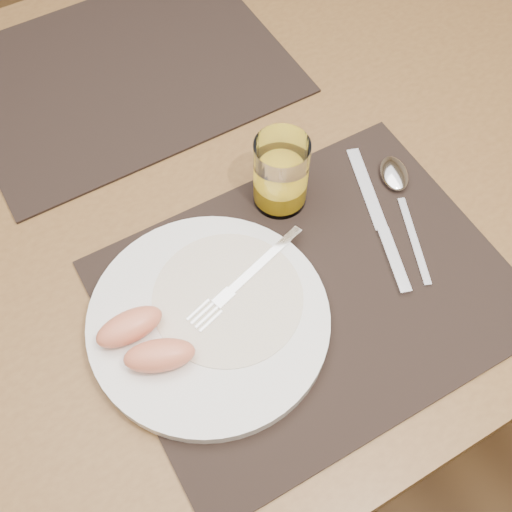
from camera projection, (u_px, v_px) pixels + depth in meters
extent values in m
plane|color=brown|center=(225.00, 377.00, 1.48)|extent=(5.00, 5.00, 0.00)
cube|color=brown|center=(202.00, 183.00, 0.85)|extent=(1.40, 0.90, 0.04)
cylinder|color=brown|center=(375.00, 66.00, 1.50)|extent=(0.06, 0.06, 0.71)
cube|color=black|center=(311.00, 293.00, 0.74)|extent=(0.45, 0.35, 0.00)
cube|color=black|center=(125.00, 72.00, 0.93)|extent=(0.45, 0.35, 0.00)
cylinder|color=white|center=(209.00, 320.00, 0.71)|extent=(0.27, 0.27, 0.02)
cylinder|color=white|center=(228.00, 298.00, 0.72)|extent=(0.17, 0.17, 0.00)
cube|color=silver|center=(266.00, 259.00, 0.74)|extent=(0.11, 0.04, 0.00)
cube|color=silver|center=(224.00, 298.00, 0.72)|extent=(0.03, 0.02, 0.00)
cube|color=silver|center=(205.00, 316.00, 0.71)|extent=(0.04, 0.03, 0.00)
cube|color=silver|center=(366.00, 188.00, 0.82)|extent=(0.06, 0.13, 0.00)
cube|color=silver|center=(394.00, 260.00, 0.76)|extent=(0.04, 0.09, 0.01)
cube|color=silver|center=(414.00, 240.00, 0.77)|extent=(0.06, 0.12, 0.00)
ellipsoid|color=silver|center=(394.00, 173.00, 0.82)|extent=(0.05, 0.07, 0.01)
cylinder|color=white|center=(281.00, 173.00, 0.77)|extent=(0.07, 0.07, 0.10)
cylinder|color=yellow|center=(280.00, 189.00, 0.79)|extent=(0.06, 0.06, 0.03)
ellipsoid|color=#E2815C|center=(159.00, 355.00, 0.67)|extent=(0.08, 0.06, 0.03)
ellipsoid|color=#E2815C|center=(129.00, 327.00, 0.68)|extent=(0.08, 0.04, 0.03)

